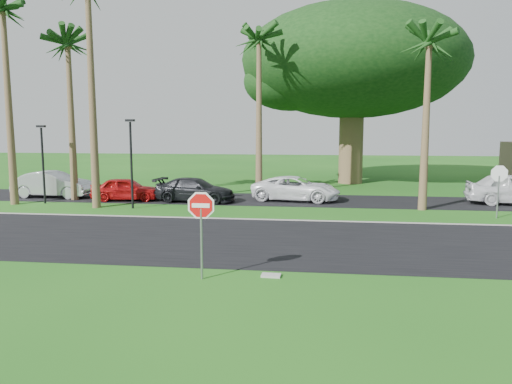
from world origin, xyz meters
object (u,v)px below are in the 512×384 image
at_px(car_red, 126,189).
at_px(car_dark, 195,190).
at_px(car_silver, 53,185).
at_px(stop_sign_far, 499,181).
at_px(stop_sign_near, 201,217).
at_px(car_minivan, 296,189).

bearing_deg(car_red, car_dark, -96.16).
bearing_deg(car_silver, car_red, -96.99).
bearing_deg(car_silver, stop_sign_far, -97.69).
bearing_deg(car_red, stop_sign_near, -157.83).
height_order(stop_sign_far, car_silver, stop_sign_far).
relative_size(stop_sign_near, car_minivan, 0.52).
height_order(stop_sign_near, car_silver, stop_sign_near).
bearing_deg(car_minivan, stop_sign_far, -106.22).
bearing_deg(stop_sign_near, car_minivan, 83.04).
bearing_deg(stop_sign_near, car_red, 119.27).
bearing_deg(stop_sign_far, car_silver, -8.83).
height_order(stop_sign_near, stop_sign_far, same).
bearing_deg(car_dark, stop_sign_near, -158.47).
height_order(car_silver, car_dark, car_silver).
relative_size(car_red, car_dark, 0.85).
relative_size(car_red, car_minivan, 0.77).
xyz_separation_m(stop_sign_near, car_silver, (-12.76, 14.77, -0.99)).
distance_m(car_silver, car_minivan, 14.63).
height_order(car_silver, car_minivan, car_silver).
bearing_deg(stop_sign_far, car_minivan, -24.00).
bearing_deg(car_minivan, car_silver, 99.81).
relative_size(stop_sign_near, car_dark, 0.57).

